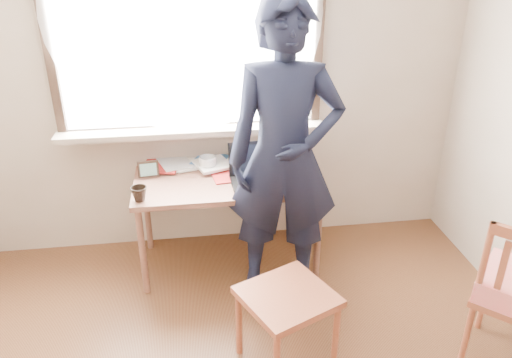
{
  "coord_description": "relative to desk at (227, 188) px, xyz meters",
  "views": [
    {
      "loc": [
        -0.23,
        -1.39,
        2.14
      ],
      "look_at": [
        0.11,
        0.95,
        0.99
      ],
      "focal_mm": 35.0,
      "sensor_mm": 36.0,
      "label": 1
    }
  ],
  "objects": [
    {
      "name": "mug_dark",
      "position": [
        -0.56,
        -0.22,
        0.12
      ],
      "size": [
        0.12,
        0.12,
        0.09
      ],
      "primitive_type": "imported",
      "rotation": [
        0.0,
        0.0,
        -0.28
      ],
      "color": "black",
      "rests_on": "desk"
    },
    {
      "name": "room_shell",
      "position": [
        -0.03,
        -1.43,
        1.04
      ],
      "size": [
        3.52,
        4.02,
        2.61
      ],
      "color": "#B6A592",
      "rests_on": "ground"
    },
    {
      "name": "person",
      "position": [
        0.32,
        -0.33,
        0.35
      ],
      "size": [
        0.74,
        0.54,
        1.9
      ],
      "primitive_type": "imported",
      "rotation": [
        0.0,
        0.0,
        -0.13
      ],
      "color": "black",
      "rests_on": "ground"
    },
    {
      "name": "mug_white",
      "position": [
        -0.12,
        0.17,
        0.12
      ],
      "size": [
        0.18,
        0.18,
        0.1
      ],
      "primitive_type": "imported",
      "rotation": [
        0.0,
        0.0,
        0.79
      ],
      "color": "white",
      "rests_on": "desk"
    },
    {
      "name": "book_a",
      "position": [
        -0.45,
        0.25,
        0.08
      ],
      "size": [
        0.29,
        0.33,
        0.03
      ],
      "primitive_type": "imported",
      "rotation": [
        0.0,
        0.0,
        0.31
      ],
      "color": "white",
      "rests_on": "desk"
    },
    {
      "name": "picture_frame",
      "position": [
        -0.52,
        0.1,
        0.12
      ],
      "size": [
        0.14,
        0.03,
        0.11
      ],
      "color": "black",
      "rests_on": "desk"
    },
    {
      "name": "desk",
      "position": [
        0.0,
        0.0,
        0.0
      ],
      "size": [
        1.25,
        0.62,
        0.67
      ],
      "color": "brown",
      "rests_on": "ground"
    },
    {
      "name": "work_chair",
      "position": [
        0.22,
        -0.98,
        -0.21
      ],
      "size": [
        0.58,
        0.57,
        0.46
      ],
      "color": "#9B4F33",
      "rests_on": "ground"
    },
    {
      "name": "laptop",
      "position": [
        0.19,
        -0.03,
        0.13
      ],
      "size": [
        0.36,
        0.3,
        0.24
      ],
      "color": "black",
      "rests_on": "desk"
    },
    {
      "name": "book_b",
      "position": [
        0.35,
        0.25,
        0.08
      ],
      "size": [
        0.32,
        0.33,
        0.02
      ],
      "primitive_type": "imported",
      "rotation": [
        0.0,
        0.0,
        -0.62
      ],
      "color": "white",
      "rests_on": "desk"
    },
    {
      "name": "mouse",
      "position": [
        0.49,
        -0.1,
        0.09
      ],
      "size": [
        0.09,
        0.06,
        0.03
      ],
      "primitive_type": "ellipsoid",
      "color": "black",
      "rests_on": "desk"
    },
    {
      "name": "desk_clutter",
      "position": [
        -0.16,
        0.17,
        0.08
      ],
      "size": [
        0.7,
        0.53,
        0.03
      ],
      "color": "white",
      "rests_on": "desk"
    }
  ]
}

